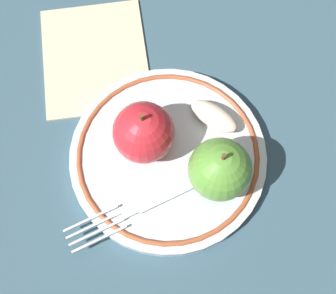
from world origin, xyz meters
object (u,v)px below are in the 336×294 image
at_px(apple_red_whole, 220,169).
at_px(apple_second_whole, 144,132).
at_px(fork, 149,203).
at_px(plate, 168,156).
at_px(napkin_folded, 95,57).
at_px(apple_slice_front, 214,116).

bearing_deg(apple_red_whole, apple_second_whole, 144.06).
height_order(apple_second_whole, fork, apple_second_whole).
bearing_deg(apple_red_whole, plate, 142.27).
bearing_deg(plate, napkin_folded, 115.76).
bearing_deg(apple_red_whole, fork, -167.91).
relative_size(apple_slice_front, napkin_folded, 0.37).
distance_m(plate, apple_slice_front, 0.07).
bearing_deg(apple_slice_front, napkin_folded, -177.73).
bearing_deg(napkin_folded, plate, -64.24).
height_order(apple_second_whole, apple_slice_front, apple_second_whole).
bearing_deg(apple_second_whole, apple_slice_front, 12.94).
xyz_separation_m(plate, apple_red_whole, (0.05, -0.04, 0.04)).
relative_size(plate, napkin_folded, 1.40).
bearing_deg(fork, plate, -135.33).
relative_size(apple_red_whole, apple_slice_front, 1.26).
bearing_deg(plate, apple_second_whole, 147.94).
bearing_deg(fork, apple_slice_front, -152.15).
relative_size(apple_red_whole, napkin_folded, 0.47).
bearing_deg(apple_second_whole, napkin_folded, 109.63).
distance_m(fork, napkin_folded, 0.21).
xyz_separation_m(apple_red_whole, napkin_folded, (-0.12, 0.18, -0.05)).
distance_m(apple_second_whole, apple_slice_front, 0.09).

